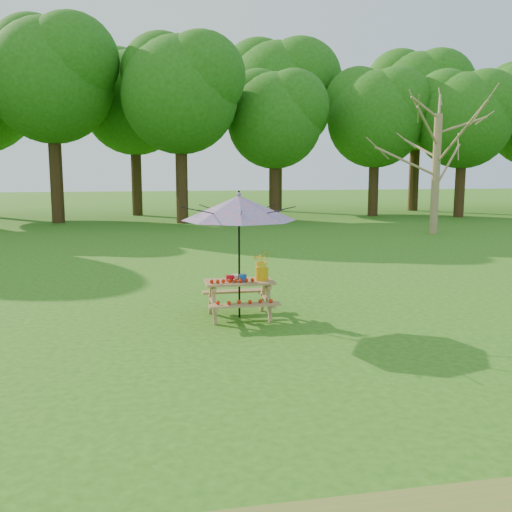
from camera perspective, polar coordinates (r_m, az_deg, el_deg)
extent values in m
plane|color=#2A6112|center=(7.76, 19.26, -11.55)|extent=(120.00, 120.00, 0.00)
cylinder|color=#947F51|center=(24.05, 17.54, 7.78)|extent=(0.39, 0.39, 4.74)
cube|color=olive|center=(10.05, -1.68, -2.59)|extent=(1.20, 0.62, 0.04)
cube|color=olive|center=(9.59, -1.14, -4.92)|extent=(1.20, 0.22, 0.04)
cube|color=olive|center=(10.64, -2.15, -3.54)|extent=(1.20, 0.22, 0.04)
cylinder|color=black|center=(9.97, -1.69, 0.09)|extent=(0.04, 0.04, 2.25)
cone|color=#1F79B1|center=(9.88, -1.71, 4.83)|extent=(2.21, 2.21, 0.43)
sphere|color=#1F79B1|center=(9.86, -1.72, 6.19)|extent=(0.08, 0.08, 0.08)
cube|color=#A90D19|center=(10.02, -2.61, -2.22)|extent=(0.14, 0.12, 0.10)
cylinder|color=#123F96|center=(9.93, -1.32, -2.22)|extent=(0.13, 0.13, 0.13)
cube|color=white|center=(10.23, -2.12, -2.07)|extent=(0.13, 0.13, 0.07)
cylinder|color=#D6970B|center=(10.07, 0.59, -1.77)|extent=(0.23, 0.23, 0.23)
imported|color=yellow|center=(10.03, 0.59, -0.47)|extent=(0.32, 0.27, 0.35)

